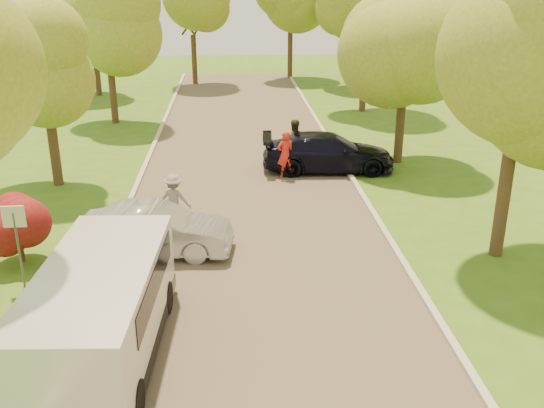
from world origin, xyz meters
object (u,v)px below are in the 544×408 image
object	(u,v)px
silver_sedan	(156,230)
person_striped	(285,155)
skateboarder	(174,199)
street_sign	(16,229)
longboard	(176,224)
dark_sedan	(328,152)
person_olive	(294,143)
minivan	(101,310)

from	to	relation	value
silver_sedan	person_striped	distance (m)	7.74
skateboarder	person_striped	distance (m)	5.98
street_sign	skateboarder	size ratio (longest dim) A/B	1.37
longboard	person_striped	bearing A→B (deg)	-118.49
dark_sedan	person_olive	world-z (taller)	person_olive
silver_sedan	minivan	bearing A→B (deg)	-179.23
dark_sedan	person_olive	xyz separation A→B (m)	(-1.30, 0.76, 0.21)
minivan	person_olive	bearing A→B (deg)	71.30
silver_sedan	street_sign	bearing A→B (deg)	126.08
minivan	dark_sedan	size ratio (longest dim) A/B	1.09
silver_sedan	longboard	size ratio (longest dim) A/B	5.02
street_sign	dark_sedan	bearing A→B (deg)	44.74
person_olive	person_striped	bearing A→B (deg)	60.75
person_striped	person_olive	distance (m)	1.61
longboard	skateboarder	size ratio (longest dim) A/B	0.53
silver_sedan	skateboarder	xyz separation A→B (m)	(0.37, 1.91, 0.20)
person_olive	street_sign	bearing A→B (deg)	39.56
minivan	person_olive	size ratio (longest dim) A/B	2.94
minivan	person_striped	bearing A→B (deg)	70.71
street_sign	minivan	xyz separation A→B (m)	(2.60, -3.16, -0.48)
street_sign	longboard	size ratio (longest dim) A/B	2.57
person_striped	person_olive	xyz separation A→B (m)	(0.48, 1.54, 0.04)
longboard	person_olive	bearing A→B (deg)	-113.76
minivan	person_olive	world-z (taller)	minivan
street_sign	minivan	size ratio (longest dim) A/B	0.39
skateboarder	person_striped	bearing A→B (deg)	-118.49
dark_sedan	longboard	world-z (taller)	dark_sedan
dark_sedan	person_olive	distance (m)	1.52
minivan	silver_sedan	world-z (taller)	minivan
person_striped	person_olive	size ratio (longest dim) A/B	0.96
silver_sedan	person_olive	world-z (taller)	person_olive
dark_sedan	person_olive	bearing A→B (deg)	62.69
street_sign	person_olive	xyz separation A→B (m)	(7.80, 9.78, -0.61)
person_striped	street_sign	bearing A→B (deg)	28.98
street_sign	skateboarder	bearing A→B (deg)	46.47
person_striped	skateboarder	bearing A→B (deg)	30.62
street_sign	silver_sedan	distance (m)	3.68
skateboarder	longboard	bearing A→B (deg)	-0.00
street_sign	skateboarder	xyz separation A→B (m)	(3.48, 3.66, -0.66)
dark_sedan	person_olive	size ratio (longest dim) A/B	2.71
silver_sedan	dark_sedan	xyz separation A→B (m)	(5.99, 7.27, 0.05)
minivan	silver_sedan	size ratio (longest dim) A/B	1.33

